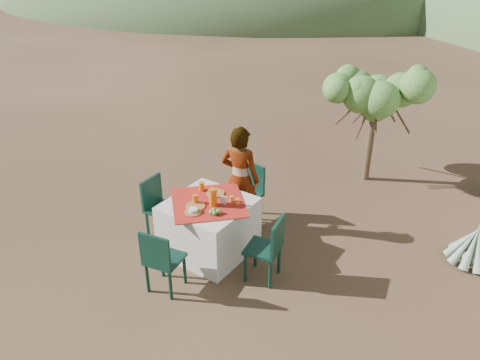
% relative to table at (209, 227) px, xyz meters
% --- Properties ---
extents(ground, '(160.00, 160.00, 0.00)m').
position_rel_table_xyz_m(ground, '(0.58, 0.36, -0.38)').
color(ground, '#362018').
rests_on(ground, ground).
extents(table, '(1.30, 1.30, 0.76)m').
position_rel_table_xyz_m(table, '(0.00, 0.00, 0.00)').
color(table, silver).
rests_on(table, ground).
extents(chair_far, '(0.46, 0.46, 0.88)m').
position_rel_table_xyz_m(chair_far, '(-0.01, 0.98, 0.11)').
color(chair_far, black).
rests_on(chair_far, ground).
extents(chair_near, '(0.46, 0.46, 0.86)m').
position_rel_table_xyz_m(chair_near, '(0.05, -0.97, 0.10)').
color(chair_near, black).
rests_on(chair_near, ground).
extents(chair_left, '(0.43, 0.43, 0.88)m').
position_rel_table_xyz_m(chair_left, '(-0.83, -0.08, 0.11)').
color(chair_left, black).
rests_on(chair_left, ground).
extents(chair_right, '(0.47, 0.47, 0.87)m').
position_rel_table_xyz_m(chair_right, '(0.97, -0.06, 0.10)').
color(chair_right, black).
rests_on(chair_right, ground).
extents(person, '(0.63, 0.47, 1.58)m').
position_rel_table_xyz_m(person, '(0.01, 0.73, 0.41)').
color(person, '#8C6651').
rests_on(person, ground).
extents(shrub_tree, '(1.55, 1.52, 1.82)m').
position_rel_table_xyz_m(shrub_tree, '(1.04, 3.30, 1.06)').
color(shrub_tree, '#4F3D27').
rests_on(shrub_tree, ground).
extents(agave, '(0.69, 0.69, 0.73)m').
position_rel_table_xyz_m(agave, '(3.01, 1.76, -0.13)').
color(agave, gray).
rests_on(agave, ground).
extents(plate_far, '(0.25, 0.25, 0.01)m').
position_rel_table_xyz_m(plate_far, '(-0.06, 0.24, 0.39)').
color(plate_far, brown).
rests_on(plate_far, table).
extents(plate_near, '(0.25, 0.25, 0.01)m').
position_rel_table_xyz_m(plate_near, '(-0.06, -0.19, 0.39)').
color(plate_near, brown).
rests_on(plate_near, table).
extents(glass_far, '(0.08, 0.08, 0.12)m').
position_rel_table_xyz_m(glass_far, '(-0.26, 0.20, 0.44)').
color(glass_far, '#D95B0D').
rests_on(glass_far, table).
extents(glass_near, '(0.07, 0.07, 0.12)m').
position_rel_table_xyz_m(glass_near, '(-0.12, -0.11, 0.44)').
color(glass_near, '#D95B0D').
rests_on(glass_near, table).
extents(juice_pitcher, '(0.11, 0.11, 0.23)m').
position_rel_table_xyz_m(juice_pitcher, '(0.10, -0.02, 0.50)').
color(juice_pitcher, '#D95B0D').
rests_on(juice_pitcher, table).
extents(bowl_plate, '(0.22, 0.22, 0.01)m').
position_rel_table_xyz_m(bowl_plate, '(0.00, -0.31, 0.39)').
color(bowl_plate, brown).
rests_on(bowl_plate, table).
extents(white_bowl, '(0.12, 0.12, 0.04)m').
position_rel_table_xyz_m(white_bowl, '(0.00, -0.31, 0.42)').
color(white_bowl, silver).
rests_on(white_bowl, bowl_plate).
extents(jar_left, '(0.05, 0.05, 0.08)m').
position_rel_table_xyz_m(jar_left, '(0.35, 0.16, 0.42)').
color(jar_left, orange).
rests_on(jar_left, table).
extents(jar_right, '(0.05, 0.05, 0.08)m').
position_rel_table_xyz_m(jar_right, '(0.25, 0.18, 0.42)').
color(jar_right, orange).
rests_on(jar_right, table).
extents(napkin_holder, '(0.09, 0.06, 0.10)m').
position_rel_table_xyz_m(napkin_holder, '(0.19, 0.08, 0.43)').
color(napkin_holder, silver).
rests_on(napkin_holder, table).
extents(fruit_cluster, '(0.13, 0.12, 0.07)m').
position_rel_table_xyz_m(fruit_cluster, '(0.25, -0.18, 0.42)').
color(fruit_cluster, '#5C9435').
rests_on(fruit_cluster, table).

